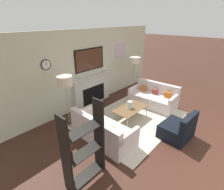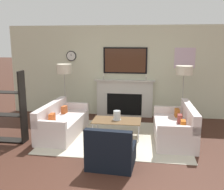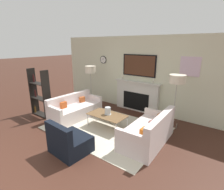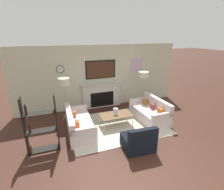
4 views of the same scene
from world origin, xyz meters
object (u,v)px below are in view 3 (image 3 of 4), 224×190
Objects in this scene: coffee_table at (107,115)px; floor_lamp_right at (177,80)px; couch_left at (75,109)px; couch_right at (149,132)px; hurricane_candle at (108,111)px; armchair at (69,142)px; floor_lamp_left at (90,70)px; shelf_unit at (40,94)px.

coffee_table is 2.21m from floor_lamp_right.
coffee_table is (1.34, 0.06, 0.11)m from couch_left.
couch_left is at bearing -159.94° from floor_lamp_right.
couch_right reaches higher than hurricane_candle.
couch_right is 1.39m from hurricane_candle.
armchair is at bearing -45.58° from couch_left.
armchair is 0.54× the size of floor_lamp_left.
shelf_unit is at bearing -165.27° from coffee_table.
floor_lamp_right is (0.25, 1.08, 1.20)m from couch_right.
hurricane_candle is (-1.37, 0.09, 0.22)m from couch_right.
shelf_unit reaches higher than coffee_table.
couch_right is 1.93× the size of armchair.
hurricane_candle is at bearing 15.49° from shelf_unit.
floor_lamp_left is at bearing 63.32° from shelf_unit.
hurricane_candle is 0.14× the size of floor_lamp_right.
shelf_unit is (-0.84, -1.67, -0.72)m from floor_lamp_left.
couch_left is 1.07× the size of couch_right.
floor_lamp_left is 1.00× the size of floor_lamp_right.
couch_left is at bearing 28.12° from shelf_unit.
shelf_unit is (-1.09, -0.59, 0.48)m from couch_left.
floor_lamp_right is at bearing 31.44° from hurricane_candle.
couch_left is at bearing -176.15° from hurricane_candle.
couch_left reaches higher than hurricane_candle.
armchair reaches higher than hurricane_candle.
couch_left is 1.11× the size of shelf_unit.
couch_left reaches higher than coffee_table.
armchair is 3.97× the size of hurricane_candle.
hurricane_candle is (-0.09, 1.55, 0.25)m from armchair.
couch_right is 3.88m from shelf_unit.
shelf_unit is (-2.44, -0.64, 0.37)m from coffee_table.
couch_left is 1.33m from shelf_unit.
floor_lamp_left is (-1.60, 0.99, 0.97)m from hurricane_candle.
shelf_unit is at bearing 160.88° from armchair.
floor_lamp_left is at bearing 159.99° from couch_right.
hurricane_candle is at bearing -148.56° from floor_lamp_right.
couch_left is at bearing 134.42° from armchair.
couch_right is 1.63m from floor_lamp_right.
floor_lamp_right reaches higher than couch_left.
floor_lamp_left is 2.00m from shelf_unit.
coffee_table is at bearing -85.83° from hurricane_candle.
coffee_table is 5.18× the size of hurricane_candle.
shelf_unit is (-2.44, -0.68, 0.25)m from hurricane_candle.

